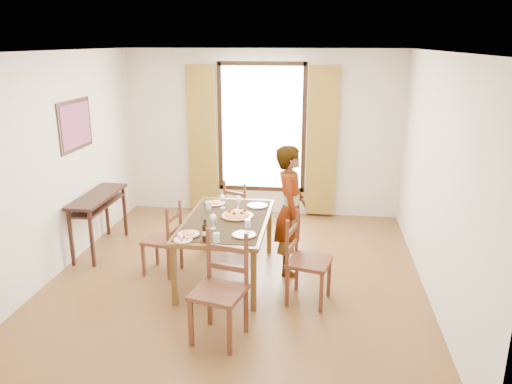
# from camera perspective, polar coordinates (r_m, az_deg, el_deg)

# --- Properties ---
(ground) EXTENTS (5.00, 5.00, 0.00)m
(ground) POSITION_cam_1_polar(r_m,az_deg,el_deg) (6.28, -2.16, -9.67)
(ground) COLOR #493117
(ground) RESTS_ON ground
(room_shell) EXTENTS (4.60, 5.10, 2.74)m
(room_shell) POSITION_cam_1_polar(r_m,az_deg,el_deg) (5.88, -2.16, 4.46)
(room_shell) COLOR beige
(room_shell) RESTS_ON ground
(console_table) EXTENTS (0.38, 1.20, 0.80)m
(console_table) POSITION_cam_1_polar(r_m,az_deg,el_deg) (7.15, -17.63, -1.20)
(console_table) COLOR black
(console_table) RESTS_ON ground
(dining_table) EXTENTS (0.99, 1.68, 0.76)m
(dining_table) POSITION_cam_1_polar(r_m,az_deg,el_deg) (6.04, -3.37, -3.65)
(dining_table) COLOR brown
(dining_table) RESTS_ON ground
(chair_west) EXTENTS (0.47, 0.47, 0.92)m
(chair_west) POSITION_cam_1_polar(r_m,az_deg,el_deg) (6.33, -10.44, -5.50)
(chair_west) COLOR #5A2F1E
(chair_west) RESTS_ON ground
(chair_north) EXTENTS (0.53, 0.53, 0.90)m
(chair_north) POSITION_cam_1_polar(r_m,az_deg,el_deg) (7.27, -1.79, -2.29)
(chair_north) COLOR #5A2F1E
(chair_north) RESTS_ON ground
(chair_south) EXTENTS (0.57, 0.57, 1.06)m
(chair_south) POSITION_cam_1_polar(r_m,az_deg,el_deg) (4.91, -4.10, -11.28)
(chair_south) COLOR #5A2F1E
(chair_south) RESTS_ON ground
(chair_east) EXTENTS (0.53, 0.53, 1.00)m
(chair_east) POSITION_cam_1_polar(r_m,az_deg,el_deg) (5.58, 5.72, -7.99)
(chair_east) COLOR #5A2F1E
(chair_east) RESTS_ON ground
(man) EXTENTS (0.62, 0.43, 1.62)m
(man) POSITION_cam_1_polar(r_m,az_deg,el_deg) (6.15, 3.95, -2.10)
(man) COLOR gray
(man) RESTS_ON ground
(plate_sw) EXTENTS (0.27, 0.27, 0.05)m
(plate_sw) POSITION_cam_1_polar(r_m,az_deg,el_deg) (5.55, -7.73, -4.66)
(plate_sw) COLOR silver
(plate_sw) RESTS_ON dining_table
(plate_se) EXTENTS (0.27, 0.27, 0.05)m
(plate_se) POSITION_cam_1_polar(r_m,az_deg,el_deg) (5.49, -1.38, -4.75)
(plate_se) COLOR silver
(plate_se) RESTS_ON dining_table
(plate_nw) EXTENTS (0.27, 0.27, 0.05)m
(plate_nw) POSITION_cam_1_polar(r_m,az_deg,el_deg) (6.55, -4.70, -1.19)
(plate_nw) COLOR silver
(plate_nw) RESTS_ON dining_table
(plate_ne) EXTENTS (0.27, 0.27, 0.05)m
(plate_ne) POSITION_cam_1_polar(r_m,az_deg,el_deg) (6.44, 0.16, -1.43)
(plate_ne) COLOR silver
(plate_ne) RESTS_ON dining_table
(pasta_platter) EXTENTS (0.40, 0.40, 0.10)m
(pasta_platter) POSITION_cam_1_polar(r_m,az_deg,el_deg) (6.05, -2.19, -2.43)
(pasta_platter) COLOR red
(pasta_platter) RESTS_ON dining_table
(caprese_plate) EXTENTS (0.20, 0.20, 0.04)m
(caprese_plate) POSITION_cam_1_polar(r_m,az_deg,el_deg) (5.42, -8.34, -5.30)
(caprese_plate) COLOR silver
(caprese_plate) RESTS_ON dining_table
(wine_glass_a) EXTENTS (0.08, 0.08, 0.18)m
(wine_glass_a) POSITION_cam_1_polar(r_m,az_deg,el_deg) (5.68, -4.91, -3.36)
(wine_glass_a) COLOR white
(wine_glass_a) RESTS_ON dining_table
(wine_glass_b) EXTENTS (0.08, 0.08, 0.18)m
(wine_glass_b) POSITION_cam_1_polar(r_m,az_deg,el_deg) (6.31, -2.00, -1.21)
(wine_glass_b) COLOR white
(wine_glass_b) RESTS_ON dining_table
(wine_glass_c) EXTENTS (0.08, 0.08, 0.18)m
(wine_glass_c) POSITION_cam_1_polar(r_m,az_deg,el_deg) (6.36, -3.84, -1.08)
(wine_glass_c) COLOR white
(wine_glass_c) RESTS_ON dining_table
(tumbler_a) EXTENTS (0.07, 0.07, 0.10)m
(tumbler_a) POSITION_cam_1_polar(r_m,az_deg,el_deg) (5.71, -0.94, -3.63)
(tumbler_a) COLOR silver
(tumbler_a) RESTS_ON dining_table
(tumbler_b) EXTENTS (0.07, 0.07, 0.10)m
(tumbler_b) POSITION_cam_1_polar(r_m,az_deg,el_deg) (6.36, -5.44, -1.54)
(tumbler_b) COLOR silver
(tumbler_b) RESTS_ON dining_table
(tumbler_c) EXTENTS (0.07, 0.07, 0.10)m
(tumbler_c) POSITION_cam_1_polar(r_m,az_deg,el_deg) (5.33, -4.55, -5.21)
(tumbler_c) COLOR silver
(tumbler_c) RESTS_ON dining_table
(wine_bottle) EXTENTS (0.07, 0.07, 0.25)m
(wine_bottle) POSITION_cam_1_polar(r_m,az_deg,el_deg) (5.33, -5.84, -4.40)
(wine_bottle) COLOR black
(wine_bottle) RESTS_ON dining_table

